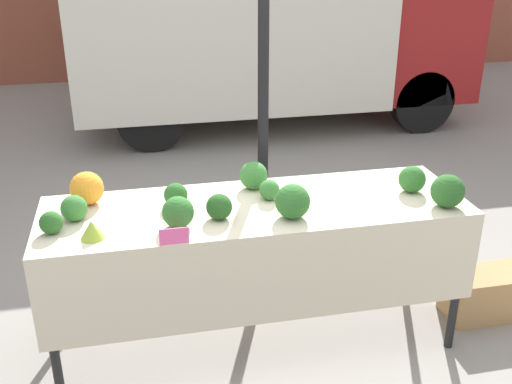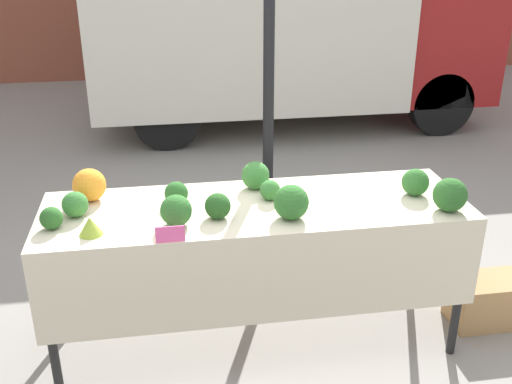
{
  "view_description": "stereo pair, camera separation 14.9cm",
  "coord_description": "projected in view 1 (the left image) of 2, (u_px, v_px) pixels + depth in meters",
  "views": [
    {
      "loc": [
        -0.63,
        -2.97,
        2.34
      ],
      "look_at": [
        0.0,
        0.0,
        1.0
      ],
      "focal_mm": 42.0,
      "sensor_mm": 36.0,
      "label": 1
    },
    {
      "loc": [
        -0.48,
        -2.99,
        2.34
      ],
      "look_at": [
        0.0,
        0.0,
        1.0
      ],
      "focal_mm": 42.0,
      "sensor_mm": 36.0,
      "label": 2
    }
  ],
  "objects": [
    {
      "name": "broccoli_head_6",
      "position": [
        293.0,
        201.0,
        3.17
      ],
      "size": [
        0.19,
        0.19,
        0.19
      ],
      "color": "#2D6628",
      "rests_on": "market_table"
    },
    {
      "name": "romanesco_head",
      "position": [
        92.0,
        230.0,
        2.97
      ],
      "size": [
        0.12,
        0.12,
        0.1
      ],
      "color": "#93B238",
      "rests_on": "market_table"
    },
    {
      "name": "ground_plane",
      "position": [
        256.0,
        339.0,
        3.72
      ],
      "size": [
        40.0,
        40.0,
        0.0
      ],
      "primitive_type": "plane",
      "color": "gray"
    },
    {
      "name": "broccoli_head_9",
      "position": [
        176.0,
        195.0,
        3.31
      ],
      "size": [
        0.13,
        0.13,
        0.13
      ],
      "color": "#285B23",
      "rests_on": "market_table"
    },
    {
      "name": "broccoli_head_2",
      "position": [
        74.0,
        208.0,
        3.15
      ],
      "size": [
        0.14,
        0.14,
        0.14
      ],
      "color": "#387533",
      "rests_on": "market_table"
    },
    {
      "name": "broccoli_head_3",
      "position": [
        412.0,
        179.0,
        3.49
      ],
      "size": [
        0.16,
        0.16,
        0.16
      ],
      "color": "#2D6628",
      "rests_on": "market_table"
    },
    {
      "name": "broccoli_head_8",
      "position": [
        254.0,
        175.0,
        3.53
      ],
      "size": [
        0.17,
        0.17,
        0.17
      ],
      "color": "#387533",
      "rests_on": "market_table"
    },
    {
      "name": "market_table",
      "position": [
        259.0,
        230.0,
        3.33
      ],
      "size": [
        2.39,
        0.74,
        0.92
      ],
      "color": "beige",
      "rests_on": "ground_plane"
    },
    {
      "name": "tent_pole",
      "position": [
        263.0,
        96.0,
        3.8
      ],
      "size": [
        0.07,
        0.07,
        2.73
      ],
      "color": "black",
      "rests_on": "ground_plane"
    },
    {
      "name": "broccoli_head_5",
      "position": [
        51.0,
        223.0,
        3.01
      ],
      "size": [
        0.12,
        0.12,
        0.12
      ],
      "color": "#285B23",
      "rests_on": "market_table"
    },
    {
      "name": "parked_truck",
      "position": [
        258.0,
        23.0,
        7.51
      ],
      "size": [
        4.85,
        2.25,
        2.29
      ],
      "color": "silver",
      "rests_on": "ground_plane"
    },
    {
      "name": "broccoli_head_0",
      "position": [
        178.0,
        212.0,
        3.07
      ],
      "size": [
        0.17,
        0.17,
        0.17
      ],
      "color": "#2D6628",
      "rests_on": "market_table"
    },
    {
      "name": "broccoli_head_1",
      "position": [
        219.0,
        207.0,
        3.16
      ],
      "size": [
        0.14,
        0.14,
        0.14
      ],
      "color": "#23511E",
      "rests_on": "market_table"
    },
    {
      "name": "produce_crate",
      "position": [
        486.0,
        294.0,
        3.9
      ],
      "size": [
        0.52,
        0.29,
        0.31
      ],
      "color": "tan",
      "rests_on": "ground_plane"
    },
    {
      "name": "broccoli_head_7",
      "position": [
        448.0,
        191.0,
        3.29
      ],
      "size": [
        0.19,
        0.19,
        0.19
      ],
      "color": "#285B23",
      "rests_on": "market_table"
    },
    {
      "name": "orange_cauliflower",
      "position": [
        87.0,
        188.0,
        3.33
      ],
      "size": [
        0.19,
        0.19,
        0.19
      ],
      "color": "orange",
      "rests_on": "market_table"
    },
    {
      "name": "broccoli_head_4",
      "position": [
        269.0,
        190.0,
        3.4
      ],
      "size": [
        0.12,
        0.12,
        0.12
      ],
      "color": "#387533",
      "rests_on": "market_table"
    },
    {
      "name": "price_sign",
      "position": [
        174.0,
        236.0,
        2.92
      ],
      "size": [
        0.14,
        0.01,
        0.09
      ],
      "color": "#F45B9E",
      "rests_on": "market_table"
    }
  ]
}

